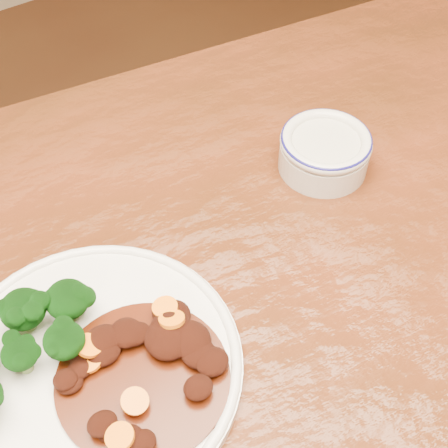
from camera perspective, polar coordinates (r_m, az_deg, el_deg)
dining_table at (r=0.71m, az=0.26°, el=-13.04°), size 1.61×1.10×0.75m
dinner_plate at (r=0.62m, az=-11.94°, el=-12.63°), size 0.29×0.29×0.02m
broccoli_florets at (r=0.61m, az=-17.81°, el=-9.75°), size 0.14×0.10×0.05m
mince_stew at (r=0.60m, az=-6.80°, el=-11.86°), size 0.16×0.16×0.03m
dip_bowl at (r=0.77m, az=9.19°, el=6.68°), size 0.11×0.11×0.05m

